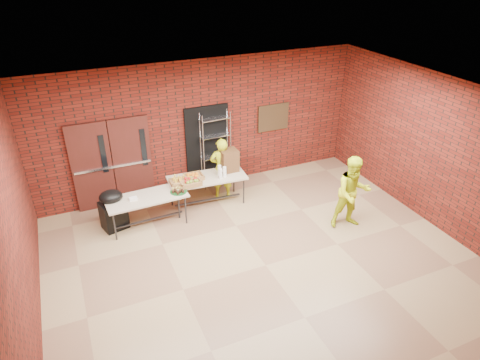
{
  "coord_description": "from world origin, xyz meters",
  "views": [
    {
      "loc": [
        -3.03,
        -5.68,
        5.4
      ],
      "look_at": [
        0.07,
        1.4,
        1.16
      ],
      "focal_mm": 32.0,
      "sensor_mm": 36.0,
      "label": 1
    }
  ],
  "objects_px": {
    "coffee_dispenser": "(229,160)",
    "table_right": "(207,179)",
    "covered_grill": "(113,210)",
    "volunteer_woman": "(222,168)",
    "volunteer_man": "(353,193)",
    "table_left": "(147,199)",
    "wire_rack": "(216,150)"
  },
  "relations": [
    {
      "from": "volunteer_woman",
      "to": "volunteer_man",
      "type": "xyz_separation_m",
      "value": [
        2.08,
        -2.28,
        0.06
      ]
    },
    {
      "from": "covered_grill",
      "to": "coffee_dispenser",
      "type": "bearing_deg",
      "value": -10.49
    },
    {
      "from": "table_left",
      "to": "covered_grill",
      "type": "xyz_separation_m",
      "value": [
        -0.71,
        0.18,
        -0.19
      ]
    },
    {
      "from": "wire_rack",
      "to": "covered_grill",
      "type": "bearing_deg",
      "value": -165.43
    },
    {
      "from": "table_right",
      "to": "volunteer_woman",
      "type": "xyz_separation_m",
      "value": [
        0.46,
        0.23,
        0.09
      ]
    },
    {
      "from": "covered_grill",
      "to": "volunteer_man",
      "type": "height_order",
      "value": "volunteer_man"
    },
    {
      "from": "wire_rack",
      "to": "covered_grill",
      "type": "height_order",
      "value": "wire_rack"
    },
    {
      "from": "coffee_dispenser",
      "to": "covered_grill",
      "type": "relative_size",
      "value": 0.57
    },
    {
      "from": "table_right",
      "to": "covered_grill",
      "type": "bearing_deg",
      "value": -173.61
    },
    {
      "from": "volunteer_man",
      "to": "covered_grill",
      "type": "bearing_deg",
      "value": 170.04
    },
    {
      "from": "volunteer_woman",
      "to": "volunteer_man",
      "type": "bearing_deg",
      "value": 152.18
    },
    {
      "from": "covered_grill",
      "to": "volunteer_woman",
      "type": "xyz_separation_m",
      "value": [
        2.63,
        0.32,
        0.3
      ]
    },
    {
      "from": "table_left",
      "to": "wire_rack",
      "type": "bearing_deg",
      "value": 25.43
    },
    {
      "from": "coffee_dispenser",
      "to": "table_right",
      "type": "bearing_deg",
      "value": -169.2
    },
    {
      "from": "volunteer_woman",
      "to": "wire_rack",
      "type": "bearing_deg",
      "value": -76.83
    },
    {
      "from": "table_left",
      "to": "volunteer_woman",
      "type": "relative_size",
      "value": 1.15
    },
    {
      "from": "table_right",
      "to": "covered_grill",
      "type": "height_order",
      "value": "covered_grill"
    },
    {
      "from": "coffee_dispenser",
      "to": "covered_grill",
      "type": "xyz_separation_m",
      "value": [
        -2.77,
        -0.2,
        -0.54
      ]
    },
    {
      "from": "wire_rack",
      "to": "table_right",
      "type": "relative_size",
      "value": 1.08
    },
    {
      "from": "volunteer_woman",
      "to": "volunteer_man",
      "type": "height_order",
      "value": "volunteer_man"
    },
    {
      "from": "coffee_dispenser",
      "to": "covered_grill",
      "type": "distance_m",
      "value": 2.83
    },
    {
      "from": "table_left",
      "to": "volunteer_woman",
      "type": "bearing_deg",
      "value": 12.18
    },
    {
      "from": "table_left",
      "to": "coffee_dispenser",
      "type": "distance_m",
      "value": 2.13
    },
    {
      "from": "volunteer_woman",
      "to": "coffee_dispenser",
      "type": "bearing_deg",
      "value": 160.51
    },
    {
      "from": "table_right",
      "to": "coffee_dispenser",
      "type": "relative_size",
      "value": 3.51
    },
    {
      "from": "wire_rack",
      "to": "covered_grill",
      "type": "xyz_separation_m",
      "value": [
        -2.7,
        -0.87,
        -0.53
      ]
    },
    {
      "from": "volunteer_woman",
      "to": "covered_grill",
      "type": "bearing_deg",
      "value": 26.75
    },
    {
      "from": "coffee_dispenser",
      "to": "table_left",
      "type": "bearing_deg",
      "value": -169.51
    },
    {
      "from": "table_left",
      "to": "volunteer_man",
      "type": "distance_m",
      "value": 4.39
    },
    {
      "from": "wire_rack",
      "to": "volunteer_man",
      "type": "relative_size",
      "value": 1.2
    },
    {
      "from": "table_right",
      "to": "wire_rack",
      "type": "bearing_deg",
      "value": 60.27
    },
    {
      "from": "table_left",
      "to": "volunteer_man",
      "type": "xyz_separation_m",
      "value": [
        4.0,
        -1.78,
        0.18
      ]
    }
  ]
}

